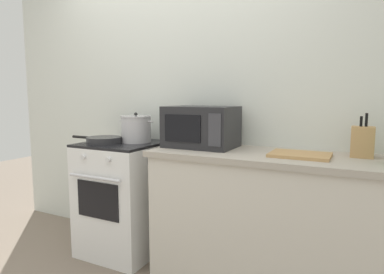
% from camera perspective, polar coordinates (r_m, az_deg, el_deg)
% --- Properties ---
extents(back_wall, '(4.40, 0.10, 2.50)m').
position_cam_1_polar(back_wall, '(2.72, 3.81, 6.06)').
color(back_wall, silver).
rests_on(back_wall, ground_plane).
extents(lower_cabinet_right, '(1.64, 0.56, 0.88)m').
position_cam_1_polar(lower_cabinet_right, '(2.36, 14.03, -14.40)').
color(lower_cabinet_right, beige).
rests_on(lower_cabinet_right, ground_plane).
extents(countertop_right, '(1.70, 0.60, 0.04)m').
position_cam_1_polar(countertop_right, '(2.24, 14.38, -3.36)').
color(countertop_right, '#ADA393').
rests_on(countertop_right, lower_cabinet_right).
extents(stove, '(0.60, 0.64, 0.92)m').
position_cam_1_polar(stove, '(2.87, -11.61, -10.06)').
color(stove, white).
rests_on(stove, ground_plane).
extents(stock_pot, '(0.33, 0.25, 0.24)m').
position_cam_1_polar(stock_pot, '(2.76, -9.53, 1.37)').
color(stock_pot, silver).
rests_on(stock_pot, stove).
extents(frying_pan, '(0.48, 0.28, 0.05)m').
position_cam_1_polar(frying_pan, '(2.76, -14.89, -0.50)').
color(frying_pan, '#28282B').
rests_on(frying_pan, stove).
extents(microwave, '(0.50, 0.37, 0.30)m').
position_cam_1_polar(microwave, '(2.46, 1.61, 1.77)').
color(microwave, '#232326').
rests_on(microwave, countertop_right).
extents(cutting_board, '(0.36, 0.26, 0.02)m').
position_cam_1_polar(cutting_board, '(2.19, 17.96, -2.92)').
color(cutting_board, tan).
rests_on(cutting_board, countertop_right).
extents(knife_block, '(0.13, 0.10, 0.27)m').
position_cam_1_polar(knife_block, '(2.29, 27.12, -0.72)').
color(knife_block, tan).
rests_on(knife_block, countertop_right).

